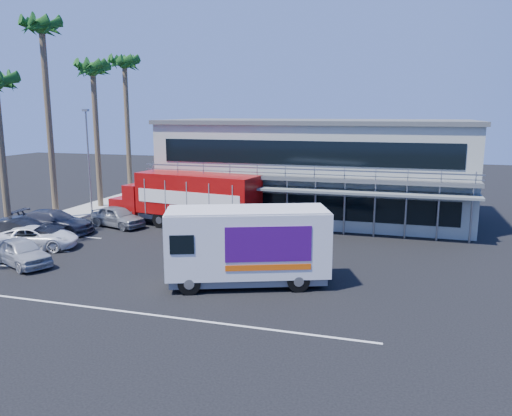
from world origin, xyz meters
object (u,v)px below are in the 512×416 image
(red_truck, at_px, (188,198))
(parked_car_b, at_px, (20,232))
(white_van, at_px, (247,245))
(parked_car_a, at_px, (22,252))

(red_truck, height_order, parked_car_b, red_truck)
(white_van, height_order, parked_car_a, white_van)
(parked_car_a, bearing_deg, red_truck, 0.90)
(white_van, bearing_deg, parked_car_a, 161.52)
(red_truck, bearing_deg, parked_car_a, -104.80)
(red_truck, height_order, white_van, red_truck)
(red_truck, distance_m, parked_car_a, 11.71)
(red_truck, distance_m, white_van, 12.61)
(parked_car_b, bearing_deg, red_truck, -61.80)
(red_truck, xyz_separation_m, white_van, (7.46, -10.17, -0.16))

